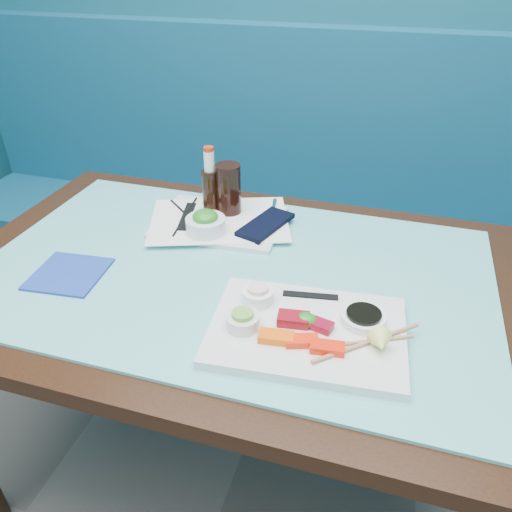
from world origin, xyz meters
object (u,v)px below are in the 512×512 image
(serving_tray, at_px, (219,222))
(seaweed_bowl, at_px, (206,225))
(cola_bottle_body, at_px, (211,193))
(booth_bench, at_px, (300,238))
(dining_table, at_px, (234,300))
(cola_glass, at_px, (229,189))
(blue_napkin, at_px, (69,274))
(sashimi_plate, at_px, (307,331))

(serving_tray, relative_size, seaweed_bowl, 3.23)
(cola_bottle_body, bearing_deg, seaweed_bowl, -75.56)
(booth_bench, distance_m, dining_table, 0.89)
(seaweed_bowl, xyz_separation_m, cola_glass, (0.02, 0.13, 0.05))
(serving_tray, xyz_separation_m, cola_bottle_body, (-0.04, 0.05, 0.06))
(booth_bench, bearing_deg, serving_tray, -99.96)
(booth_bench, relative_size, dining_table, 2.14)
(serving_tray, bearing_deg, cola_glass, 76.50)
(seaweed_bowl, relative_size, cola_glass, 0.74)
(dining_table, xyz_separation_m, seaweed_bowl, (-0.12, 0.13, 0.13))
(serving_tray, height_order, seaweed_bowl, seaweed_bowl)
(seaweed_bowl, height_order, blue_napkin, seaweed_bowl)
(serving_tray, height_order, blue_napkin, serving_tray)
(dining_table, bearing_deg, cola_bottle_body, 120.83)
(booth_bench, relative_size, sashimi_plate, 7.69)
(seaweed_bowl, relative_size, blue_napkin, 0.66)
(seaweed_bowl, bearing_deg, cola_bottle_body, 104.44)
(seaweed_bowl, bearing_deg, dining_table, -47.47)
(cola_glass, bearing_deg, cola_bottle_body, -174.13)
(dining_table, distance_m, serving_tray, 0.25)
(serving_tray, bearing_deg, booth_bench, 76.84)
(cola_glass, height_order, blue_napkin, cola_glass)
(dining_table, distance_m, cola_glass, 0.33)
(dining_table, xyz_separation_m, blue_napkin, (-0.37, -0.13, 0.09))
(booth_bench, height_order, serving_tray, booth_bench)
(sashimi_plate, bearing_deg, cola_bottle_body, 125.69)
(dining_table, bearing_deg, seaweed_bowl, 132.53)
(sashimi_plate, bearing_deg, dining_table, 135.94)
(cola_bottle_body, bearing_deg, serving_tray, -49.70)
(booth_bench, xyz_separation_m, seaweed_bowl, (-0.12, -0.71, 0.42))
(dining_table, relative_size, serving_tray, 4.07)
(cola_glass, bearing_deg, serving_tray, -100.30)
(seaweed_bowl, bearing_deg, serving_tray, 82.41)
(serving_tray, xyz_separation_m, seaweed_bowl, (-0.01, -0.07, 0.03))
(dining_table, xyz_separation_m, cola_bottle_body, (-0.15, 0.26, 0.16))
(booth_bench, distance_m, cola_bottle_body, 0.75)
(serving_tray, relative_size, cola_glass, 2.38)
(sashimi_plate, relative_size, cola_bottle_body, 2.85)
(seaweed_bowl, xyz_separation_m, cola_bottle_body, (-0.03, 0.12, 0.03))
(blue_napkin, bearing_deg, sashimi_plate, -4.45)
(dining_table, height_order, serving_tray, serving_tray)
(dining_table, xyz_separation_m, cola_glass, (-0.10, 0.26, 0.18))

